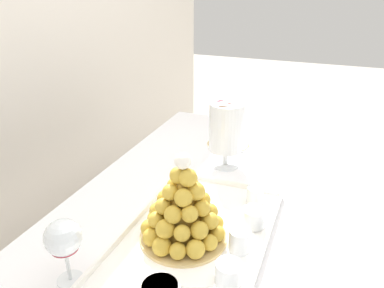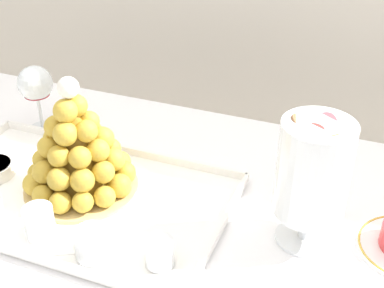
{
  "view_description": "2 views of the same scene",
  "coord_description": "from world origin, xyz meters",
  "px_view_note": "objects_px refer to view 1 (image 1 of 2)",
  "views": [
    {
      "loc": [
        -0.87,
        -0.32,
        1.4
      ],
      "look_at": [
        -0.0,
        0.02,
        0.97
      ],
      "focal_mm": 34.8,
      "sensor_mm": 36.0,
      "label": 1
    },
    {
      "loc": [
        0.38,
        -0.73,
        1.41
      ],
      "look_at": [
        0.1,
        -0.01,
        0.92
      ],
      "focal_mm": 49.0,
      "sensor_mm": 36.0,
      "label": 2
    }
  ],
  "objects_px": {
    "dessert_cup_centre": "(239,241)",
    "dessert_cup_mid_right": "(254,218)",
    "wine_glass": "(63,239)",
    "serving_tray": "(194,240)",
    "croquembouche": "(183,209)",
    "dessert_cup_right": "(255,195)",
    "fruit_tart_plate": "(228,141)",
    "dessert_cup_mid_left": "(228,274)",
    "macaron_goblet": "(226,128)"
  },
  "relations": [
    {
      "from": "dessert_cup_centre",
      "to": "dessert_cup_mid_right",
      "type": "xyz_separation_m",
      "value": [
        0.11,
        -0.01,
        -0.0
      ]
    },
    {
      "from": "dessert_cup_mid_right",
      "to": "wine_glass",
      "type": "distance_m",
      "value": 0.5
    },
    {
      "from": "serving_tray",
      "to": "croquembouche",
      "type": "xyz_separation_m",
      "value": [
        -0.0,
        0.03,
        0.09
      ]
    },
    {
      "from": "dessert_cup_right",
      "to": "fruit_tart_plate",
      "type": "bearing_deg",
      "value": 26.81
    },
    {
      "from": "dessert_cup_centre",
      "to": "dessert_cup_right",
      "type": "height_order",
      "value": "dessert_cup_centre"
    },
    {
      "from": "croquembouche",
      "to": "fruit_tart_plate",
      "type": "height_order",
      "value": "croquembouche"
    },
    {
      "from": "dessert_cup_mid_left",
      "to": "dessert_cup_right",
      "type": "height_order",
      "value": "dessert_cup_mid_left"
    },
    {
      "from": "dessert_cup_right",
      "to": "macaron_goblet",
      "type": "relative_size",
      "value": 0.2
    },
    {
      "from": "dessert_cup_mid_left",
      "to": "macaron_goblet",
      "type": "relative_size",
      "value": 0.24
    },
    {
      "from": "croquembouche",
      "to": "dessert_cup_mid_left",
      "type": "bearing_deg",
      "value": -124.88
    },
    {
      "from": "serving_tray",
      "to": "wine_glass",
      "type": "distance_m",
      "value": 0.33
    },
    {
      "from": "dessert_cup_mid_left",
      "to": "croquembouche",
      "type": "bearing_deg",
      "value": 55.12
    },
    {
      "from": "serving_tray",
      "to": "dessert_cup_mid_left",
      "type": "distance_m",
      "value": 0.17
    },
    {
      "from": "serving_tray",
      "to": "dessert_cup_mid_right",
      "type": "height_order",
      "value": "dessert_cup_mid_right"
    },
    {
      "from": "dessert_cup_mid_left",
      "to": "fruit_tart_plate",
      "type": "xyz_separation_m",
      "value": [
        0.73,
        0.22,
        -0.01
      ]
    },
    {
      "from": "dessert_cup_centre",
      "to": "fruit_tart_plate",
      "type": "xyz_separation_m",
      "value": [
        0.62,
        0.21,
        -0.02
      ]
    },
    {
      "from": "dessert_cup_centre",
      "to": "fruit_tart_plate",
      "type": "bearing_deg",
      "value": 18.67
    },
    {
      "from": "dessert_cup_mid_right",
      "to": "dessert_cup_right",
      "type": "height_order",
      "value": "same"
    },
    {
      "from": "dessert_cup_centre",
      "to": "dessert_cup_mid_right",
      "type": "height_order",
      "value": "dessert_cup_centre"
    },
    {
      "from": "dessert_cup_centre",
      "to": "dessert_cup_mid_right",
      "type": "distance_m",
      "value": 0.11
    },
    {
      "from": "croquembouche",
      "to": "dessert_cup_mid_right",
      "type": "relative_size",
      "value": 3.93
    },
    {
      "from": "dessert_cup_centre",
      "to": "fruit_tart_plate",
      "type": "relative_size",
      "value": 0.33
    },
    {
      "from": "dessert_cup_mid_left",
      "to": "fruit_tart_plate",
      "type": "relative_size",
      "value": 0.34
    },
    {
      "from": "dessert_cup_mid_right",
      "to": "dessert_cup_right",
      "type": "distance_m",
      "value": 0.12
    },
    {
      "from": "dessert_cup_mid_left",
      "to": "wine_glass",
      "type": "relative_size",
      "value": 0.37
    },
    {
      "from": "serving_tray",
      "to": "dessert_cup_mid_right",
      "type": "bearing_deg",
      "value": -47.69
    },
    {
      "from": "dessert_cup_mid_right",
      "to": "dessert_cup_centre",
      "type": "bearing_deg",
      "value": 174.96
    },
    {
      "from": "serving_tray",
      "to": "dessert_cup_mid_right",
      "type": "xyz_separation_m",
      "value": [
        0.12,
        -0.13,
        0.03
      ]
    },
    {
      "from": "dessert_cup_centre",
      "to": "wine_glass",
      "type": "bearing_deg",
      "value": 124.91
    },
    {
      "from": "dessert_cup_mid_right",
      "to": "fruit_tart_plate",
      "type": "xyz_separation_m",
      "value": [
        0.51,
        0.22,
        -0.01
      ]
    },
    {
      "from": "dessert_cup_mid_right",
      "to": "macaron_goblet",
      "type": "relative_size",
      "value": 0.25
    },
    {
      "from": "croquembouche",
      "to": "wine_glass",
      "type": "relative_size",
      "value": 1.51
    },
    {
      "from": "dessert_cup_right",
      "to": "fruit_tart_plate",
      "type": "height_order",
      "value": "same"
    },
    {
      "from": "macaron_goblet",
      "to": "fruit_tart_plate",
      "type": "xyz_separation_m",
      "value": [
        0.18,
        0.04,
        -0.13
      ]
    },
    {
      "from": "fruit_tart_plate",
      "to": "wine_glass",
      "type": "xyz_separation_m",
      "value": [
        -0.85,
        0.13,
        0.1
      ]
    },
    {
      "from": "dessert_cup_centre",
      "to": "wine_glass",
      "type": "relative_size",
      "value": 0.36
    },
    {
      "from": "dessert_cup_mid_right",
      "to": "croquembouche",
      "type": "bearing_deg",
      "value": 127.24
    },
    {
      "from": "croquembouche",
      "to": "fruit_tart_plate",
      "type": "relative_size",
      "value": 1.39
    },
    {
      "from": "dessert_cup_right",
      "to": "croquembouche",
      "type": "bearing_deg",
      "value": 149.89
    },
    {
      "from": "dessert_cup_right",
      "to": "wine_glass",
      "type": "bearing_deg",
      "value": 145.11
    },
    {
      "from": "macaron_goblet",
      "to": "wine_glass",
      "type": "bearing_deg",
      "value": 166.34
    },
    {
      "from": "dessert_cup_mid_right",
      "to": "macaron_goblet",
      "type": "bearing_deg",
      "value": 28.84
    },
    {
      "from": "serving_tray",
      "to": "dessert_cup_mid_right",
      "type": "distance_m",
      "value": 0.18
    },
    {
      "from": "croquembouche",
      "to": "macaron_goblet",
      "type": "xyz_separation_m",
      "value": [
        0.45,
        0.02,
        0.05
      ]
    },
    {
      "from": "dessert_cup_mid_left",
      "to": "dessert_cup_right",
      "type": "distance_m",
      "value": 0.34
    },
    {
      "from": "dessert_cup_mid_left",
      "to": "macaron_goblet",
      "type": "xyz_separation_m",
      "value": [
        0.56,
        0.18,
        0.12
      ]
    },
    {
      "from": "macaron_goblet",
      "to": "dessert_cup_mid_left",
      "type": "bearing_deg",
      "value": -162.44
    },
    {
      "from": "dessert_cup_mid_right",
      "to": "wine_glass",
      "type": "bearing_deg",
      "value": 135.24
    },
    {
      "from": "dessert_cup_centre",
      "to": "macaron_goblet",
      "type": "distance_m",
      "value": 0.49
    },
    {
      "from": "dessert_cup_centre",
      "to": "fruit_tart_plate",
      "type": "height_order",
      "value": "dessert_cup_centre"
    }
  ]
}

